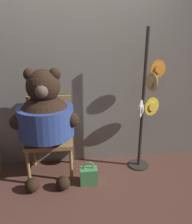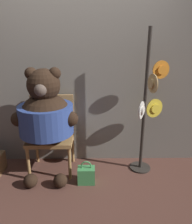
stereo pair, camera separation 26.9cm
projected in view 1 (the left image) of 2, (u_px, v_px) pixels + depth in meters
ground_plane at (81, 185)px, 2.67m from camera, size 14.00×14.00×0.00m
wall_back at (76, 63)px, 2.82m from camera, size 8.00×0.10×2.80m
chair at (50, 132)px, 2.82m from camera, size 0.57×0.48×0.99m
teddy_bear at (46, 118)px, 2.58m from camera, size 0.80×0.71×1.39m
hat_display_rack at (146, 109)px, 2.78m from camera, size 0.42×0.40×1.83m
handbag_on_ground at (89, 175)px, 2.66m from camera, size 0.21×0.14×0.30m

